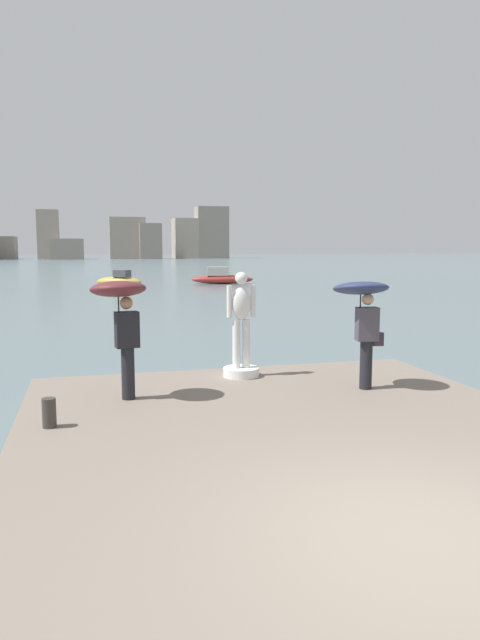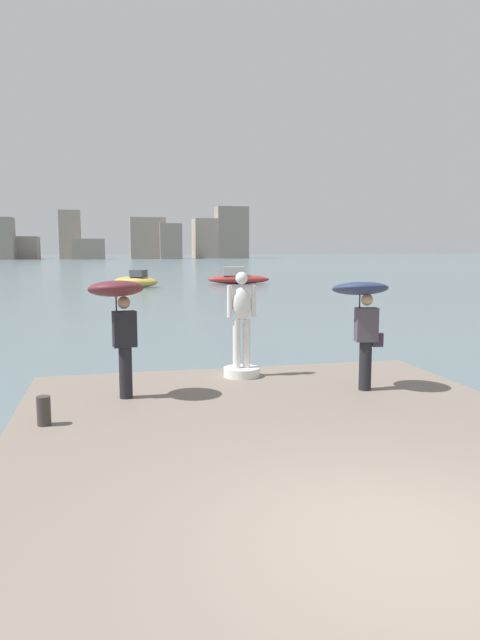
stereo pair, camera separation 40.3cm
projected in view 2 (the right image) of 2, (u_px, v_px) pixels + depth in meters
ground_plane at (143, 286)px, 43.81m from camera, size 400.00×400.00×0.00m
pier at (313, 468)px, 7.16m from camera, size 7.83×10.32×0.40m
statue_white_figure at (242, 337)px, 11.26m from camera, size 0.71×0.71×2.06m
onlooker_left at (119, 307)px, 9.52m from camera, size 1.05×1.07×2.04m
onlooker_right at (362, 306)px, 10.10m from camera, size 1.12×1.14×2.00m
mooring_bollard at (44, 411)px, 8.21m from camera, size 0.20×0.20×0.42m
boat_near at (136, 281)px, 42.17m from camera, size 3.70×2.89×1.30m
boat_leftward at (238, 278)px, 46.44m from camera, size 5.12×2.10×1.37m
distant_skyline at (149, 239)px, 150.69m from camera, size 65.28×13.68×13.89m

